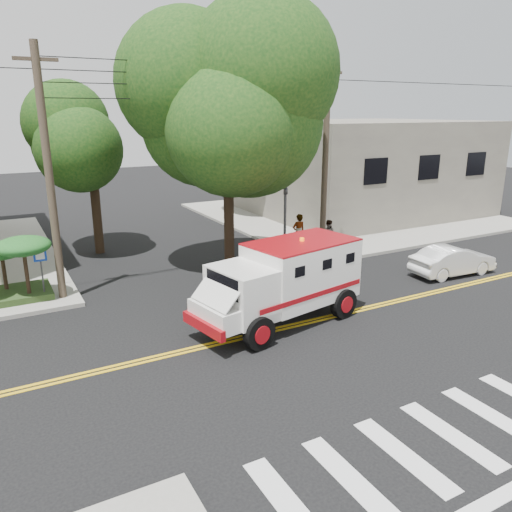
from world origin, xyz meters
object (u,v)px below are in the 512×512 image
parked_sedan (453,260)px  pedestrian_b (328,235)px  armored_truck (284,279)px  pedestrian_a (298,233)px

parked_sedan → pedestrian_b: 5.95m
armored_truck → pedestrian_b: armored_truck is taller
armored_truck → pedestrian_b: bearing=33.3°
pedestrian_a → parked_sedan: bearing=126.3°
pedestrian_a → pedestrian_b: 1.49m
parked_sedan → pedestrian_a: pedestrian_a is taller
armored_truck → parked_sedan: bearing=-5.9°
parked_sedan → pedestrian_a: bearing=38.6°
armored_truck → pedestrian_b: size_ratio=4.03×
armored_truck → pedestrian_a: armored_truck is taller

